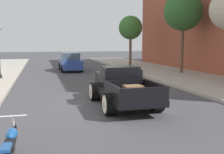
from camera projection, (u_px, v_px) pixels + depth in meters
ground_plane at (110, 102)px, 12.06m from camera, size 140.00×140.00×0.00m
hotrod_truck_black at (121, 86)px, 11.57m from camera, size 2.21×4.95×1.58m
motorcycle_parked at (11, 145)px, 5.80m from camera, size 0.62×2.12×0.93m
car_background_blue at (70, 62)px, 25.44m from camera, size 1.92×4.32×1.65m
street_tree_second at (183, 12)px, 21.88m from camera, size 3.04×3.04×6.37m
street_tree_third at (131, 28)px, 28.87m from camera, size 2.44×2.44×5.18m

